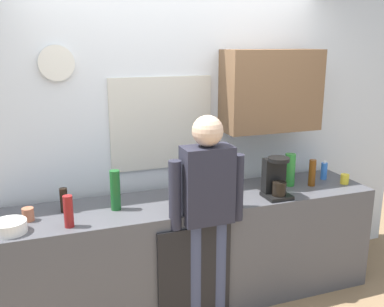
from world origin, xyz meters
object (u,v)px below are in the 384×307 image
(bottle_dark_sauce, at_px, (64,200))
(bottle_red_vinegar, at_px, (68,211))
(person_at_sink, at_px, (207,205))
(dish_soap, at_px, (324,171))
(cup_yellow_cup, at_px, (345,179))
(bottle_amber_beer, at_px, (312,173))
(cup_terracotta_mug, at_px, (28,214))
(bottle_clear_soda, at_px, (290,170))
(mixing_bowl, at_px, (9,227))
(bottle_olive_oil, at_px, (268,174))
(coffee_maker, at_px, (276,179))
(bottle_green_wine, at_px, (115,190))

(bottle_dark_sauce, distance_m, bottle_red_vinegar, 0.28)
(person_at_sink, bearing_deg, dish_soap, 17.61)
(bottle_dark_sauce, distance_m, dish_soap, 2.25)
(bottle_dark_sauce, distance_m, cup_yellow_cup, 2.35)
(bottle_amber_beer, relative_size, cup_yellow_cup, 2.71)
(bottle_red_vinegar, bearing_deg, cup_terracotta_mug, 141.94)
(bottle_clear_soda, xyz_separation_m, dish_soap, (0.39, 0.04, -0.06))
(bottle_dark_sauce, xyz_separation_m, mixing_bowl, (-0.36, -0.25, -0.05))
(bottle_red_vinegar, height_order, cup_yellow_cup, bottle_red_vinegar)
(cup_yellow_cup, height_order, dish_soap, dish_soap)
(bottle_dark_sauce, distance_m, cup_terracotta_mug, 0.26)
(bottle_dark_sauce, height_order, mixing_bowl, bottle_dark_sauce)
(cup_yellow_cup, distance_m, cup_terracotta_mug, 2.59)
(bottle_olive_oil, distance_m, cup_terracotta_mug, 1.90)
(dish_soap, bearing_deg, cup_yellow_cup, -62.67)
(mixing_bowl, bearing_deg, bottle_amber_beer, 3.06)
(bottle_amber_beer, relative_size, person_at_sink, 0.14)
(mixing_bowl, xyz_separation_m, person_at_sink, (1.32, -0.13, 0.02))
(bottle_dark_sauce, height_order, bottle_red_vinegar, bottle_red_vinegar)
(coffee_maker, height_order, bottle_dark_sauce, coffee_maker)
(mixing_bowl, bearing_deg, coffee_maker, 0.01)
(bottle_clear_soda, distance_m, bottle_red_vinegar, 1.87)
(coffee_maker, relative_size, bottle_green_wine, 1.10)
(bottle_olive_oil, height_order, mixing_bowl, bottle_olive_oil)
(coffee_maker, bearing_deg, cup_yellow_cup, 5.77)
(coffee_maker, bearing_deg, cup_terracotta_mug, 174.90)
(bottle_olive_oil, distance_m, dish_soap, 0.61)
(bottle_dark_sauce, height_order, cup_yellow_cup, bottle_dark_sauce)
(bottle_clear_soda, bearing_deg, person_at_sink, -159.60)
(bottle_dark_sauce, relative_size, bottle_red_vinegar, 0.82)
(mixing_bowl, bearing_deg, dish_soap, 5.43)
(bottle_dark_sauce, distance_m, bottle_amber_beer, 2.04)
(bottle_olive_oil, distance_m, bottle_dark_sauce, 1.65)
(bottle_olive_oil, bearing_deg, bottle_green_wine, -178.68)
(bottle_dark_sauce, xyz_separation_m, bottle_red_vinegar, (0.01, -0.28, 0.02))
(coffee_maker, xyz_separation_m, bottle_dark_sauce, (-1.60, 0.25, -0.06))
(coffee_maker, height_order, bottle_amber_beer, coffee_maker)
(bottle_olive_oil, distance_m, bottle_amber_beer, 0.40)
(coffee_maker, bearing_deg, dish_soap, 20.97)
(coffee_maker, distance_m, dish_soap, 0.70)
(bottle_clear_soda, xyz_separation_m, bottle_red_vinegar, (-1.85, -0.24, -0.03))
(coffee_maker, height_order, bottle_green_wine, coffee_maker)
(cup_yellow_cup, xyz_separation_m, person_at_sink, (-1.38, -0.21, 0.02))
(bottle_amber_beer, height_order, cup_yellow_cup, bottle_amber_beer)
(bottle_green_wine, height_order, person_at_sink, person_at_sink)
(coffee_maker, relative_size, person_at_sink, 0.21)
(bottle_green_wine, height_order, bottle_red_vinegar, bottle_green_wine)
(cup_yellow_cup, bearing_deg, bottle_olive_oil, 170.33)
(bottle_red_vinegar, height_order, person_at_sink, person_at_sink)
(bottle_amber_beer, relative_size, mixing_bowl, 1.05)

